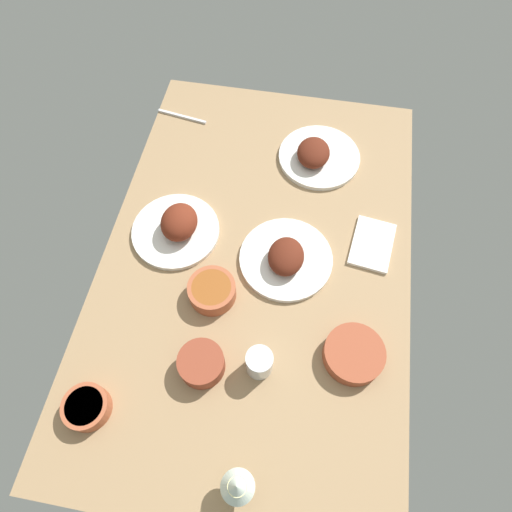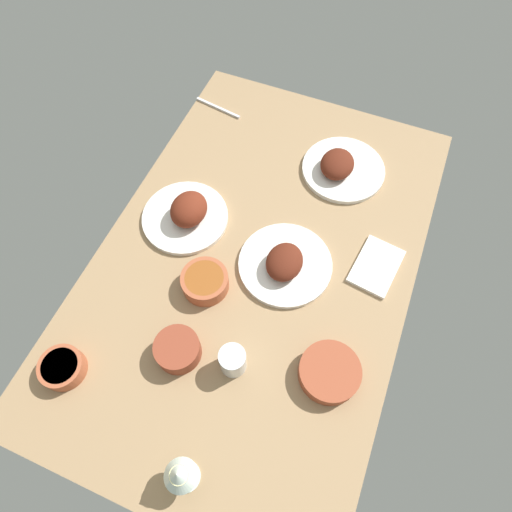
# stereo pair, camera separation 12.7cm
# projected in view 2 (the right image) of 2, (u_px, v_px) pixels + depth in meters

# --- Properties ---
(dining_table) EXTENTS (1.40, 0.90, 0.04)m
(dining_table) POSITION_uv_depth(u_px,v_px,m) (256.00, 262.00, 1.30)
(dining_table) COLOR #937551
(dining_table) RESTS_ON ground
(plate_far_side) EXTENTS (0.27, 0.27, 0.08)m
(plate_far_side) POSITION_uv_depth(u_px,v_px,m) (341.00, 167.00, 1.42)
(plate_far_side) COLOR silver
(plate_far_side) RESTS_ON dining_table
(plate_near_viewer) EXTENTS (0.26, 0.26, 0.09)m
(plate_near_viewer) POSITION_uv_depth(u_px,v_px,m) (187.00, 213.00, 1.33)
(plate_near_viewer) COLOR silver
(plate_near_viewer) RESTS_ON dining_table
(plate_center_main) EXTENTS (0.27, 0.27, 0.08)m
(plate_center_main) POSITION_uv_depth(u_px,v_px,m) (285.00, 264.00, 1.25)
(plate_center_main) COLOR silver
(plate_center_main) RESTS_ON dining_table
(bowl_potatoes) EXTENTS (0.12, 0.12, 0.06)m
(bowl_potatoes) POSITION_uv_depth(u_px,v_px,m) (178.00, 349.00, 1.13)
(bowl_potatoes) COLOR brown
(bowl_potatoes) RESTS_ON dining_table
(bowl_onions) EXTENTS (0.11, 0.11, 0.05)m
(bowl_onions) POSITION_uv_depth(u_px,v_px,m) (62.00, 367.00, 1.11)
(bowl_onions) COLOR #A35133
(bowl_onions) RESTS_ON dining_table
(bowl_sauce) EXTENTS (0.16, 0.16, 0.05)m
(bowl_sauce) POSITION_uv_depth(u_px,v_px,m) (330.00, 372.00, 1.10)
(bowl_sauce) COLOR brown
(bowl_sauce) RESTS_ON dining_table
(bowl_soup) EXTENTS (0.13, 0.13, 0.05)m
(bowl_soup) POSITION_uv_depth(u_px,v_px,m) (205.00, 281.00, 1.22)
(bowl_soup) COLOR #A35133
(bowl_soup) RESTS_ON dining_table
(wine_glass) EXTENTS (0.08, 0.08, 0.14)m
(wine_glass) POSITION_uv_depth(u_px,v_px,m) (179.00, 475.00, 0.93)
(wine_glass) COLOR silver
(wine_glass) RESTS_ON dining_table
(water_tumbler) EXTENTS (0.07, 0.07, 0.09)m
(water_tumbler) POSITION_uv_depth(u_px,v_px,m) (233.00, 361.00, 1.10)
(water_tumbler) COLOR silver
(water_tumbler) RESTS_ON dining_table
(folded_napkin) EXTENTS (0.19, 0.14, 0.01)m
(folded_napkin) POSITION_uv_depth(u_px,v_px,m) (376.00, 266.00, 1.27)
(folded_napkin) COLOR white
(folded_napkin) RESTS_ON dining_table
(fork_loose) EXTENTS (0.04, 0.18, 0.01)m
(fork_loose) POSITION_uv_depth(u_px,v_px,m) (218.00, 108.00, 1.57)
(fork_loose) COLOR silver
(fork_loose) RESTS_ON dining_table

